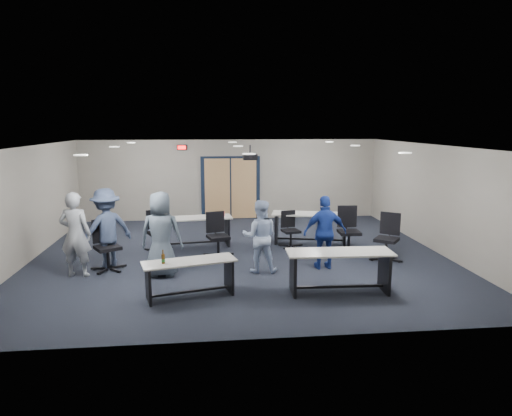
{
  "coord_description": "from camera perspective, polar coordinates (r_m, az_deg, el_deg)",
  "views": [
    {
      "loc": [
        -0.76,
        -10.9,
        3.21
      ],
      "look_at": [
        0.36,
        -0.3,
        1.25
      ],
      "focal_mm": 32.0,
      "sensor_mm": 36.0,
      "label": 1
    }
  ],
  "objects": [
    {
      "name": "person_gray",
      "position": [
        10.37,
        -21.65,
        -3.1
      ],
      "size": [
        0.73,
        0.54,
        1.83
      ],
      "primitive_type": "imported",
      "rotation": [
        0.0,
        0.0,
        2.99
      ],
      "color": "#9CA1AA",
      "rests_on": "floor"
    },
    {
      "name": "table_back_left",
      "position": [
        12.18,
        -7.63,
        -2.3
      ],
      "size": [
        2.02,
        0.88,
        0.92
      ],
      "rotation": [
        0.0,
        0.0,
        0.12
      ],
      "color": "#AFACA6",
      "rests_on": "floor"
    },
    {
      "name": "ceiling_can_lights",
      "position": [
        11.19,
        -2.17,
        7.67
      ],
      "size": [
        6.24,
        5.74,
        0.02
      ],
      "primitive_type": null,
      "color": "silver",
      "rests_on": "ceiling"
    },
    {
      "name": "person_navy",
      "position": [
        10.31,
        8.63,
        -3.03
      ],
      "size": [
        0.98,
        0.42,
        1.66
      ],
      "primitive_type": "imported",
      "rotation": [
        0.0,
        0.0,
        3.15
      ],
      "color": "navy",
      "rests_on": "floor"
    },
    {
      "name": "chair_back_b",
      "position": [
        11.15,
        -4.76,
        -3.41
      ],
      "size": [
        0.85,
        0.85,
        1.09
      ],
      "primitive_type": null,
      "rotation": [
        0.0,
        0.0,
        0.29
      ],
      "color": "black",
      "rests_on": "floor"
    },
    {
      "name": "ceiling",
      "position": [
        10.94,
        -2.08,
        7.76
      ],
      "size": [
        10.0,
        9.0,
        0.04
      ],
      "primitive_type": "cube",
      "color": "white",
      "rests_on": "back_wall"
    },
    {
      "name": "chair_loose_left",
      "position": [
        10.63,
        -18.07,
        -4.49
      ],
      "size": [
        0.98,
        0.98,
        1.13
      ],
      "primitive_type": null,
      "rotation": [
        0.0,
        0.0,
        0.53
      ],
      "color": "black",
      "rests_on": "floor"
    },
    {
      "name": "chair_back_c",
      "position": [
        12.04,
        4.38,
        -2.71
      ],
      "size": [
        0.72,
        0.72,
        0.95
      ],
      "primitive_type": null,
      "rotation": [
        0.0,
        0.0,
        0.23
      ],
      "color": "black",
      "rests_on": "floor"
    },
    {
      "name": "floor",
      "position": [
        11.39,
        -1.99,
        -5.93
      ],
      "size": [
        10.0,
        10.0,
        0.0
      ],
      "primitive_type": "plane",
      "color": "black",
      "rests_on": "ground"
    },
    {
      "name": "person_plaid",
      "position": [
        9.87,
        -11.77,
        -3.23
      ],
      "size": [
        0.96,
        0.7,
        1.83
      ],
      "primitive_type": "imported",
      "rotation": [
        0.0,
        0.0,
        3.01
      ],
      "color": "#505E6E",
      "rests_on": "floor"
    },
    {
      "name": "table_front_right",
      "position": [
        8.96,
        10.37,
        -6.95
      ],
      "size": [
        2.04,
        0.75,
        0.82
      ],
      "rotation": [
        0.0,
        0.0,
        -0.04
      ],
      "color": "#AFACA6",
      "rests_on": "floor"
    },
    {
      "name": "right_wall",
      "position": [
        12.47,
        21.55,
        1.13
      ],
      "size": [
        0.04,
        9.0,
        2.7
      ],
      "primitive_type": "cube",
      "color": "gray",
      "rests_on": "floor"
    },
    {
      "name": "table_front_left",
      "position": [
        8.71,
        -8.35,
        -7.9
      ],
      "size": [
        1.82,
        0.99,
        0.96
      ],
      "rotation": [
        0.0,
        0.0,
        0.25
      ],
      "color": "#AFACA6",
      "rests_on": "floor"
    },
    {
      "name": "person_back",
      "position": [
        10.72,
        -18.19,
        -2.49
      ],
      "size": [
        1.35,
        1.23,
        1.82
      ],
      "primitive_type": "imported",
      "rotation": [
        0.0,
        0.0,
        3.75
      ],
      "color": "#394767",
      "rests_on": "floor"
    },
    {
      "name": "front_wall",
      "position": [
        6.71,
        0.69,
        -5.66
      ],
      "size": [
        10.0,
        0.04,
        2.7
      ],
      "primitive_type": "cube",
      "color": "gray",
      "rests_on": "floor"
    },
    {
      "name": "exit_sign",
      "position": [
        15.39,
        -9.25,
        7.48
      ],
      "size": [
        0.32,
        0.07,
        0.18
      ],
      "color": "black",
      "rests_on": "back_wall"
    },
    {
      "name": "left_wall",
      "position": [
        11.84,
        -26.94,
        0.26
      ],
      "size": [
        0.04,
        9.0,
        2.7
      ],
      "primitive_type": "cube",
      "color": "gray",
      "rests_on": "floor"
    },
    {
      "name": "person_lightblue",
      "position": [
        9.97,
        0.49,
        -3.56
      ],
      "size": [
        0.85,
        0.7,
        1.6
      ],
      "primitive_type": "imported",
      "rotation": [
        0.0,
        0.0,
        3.01
      ],
      "color": "#B2C7EC",
      "rests_on": "floor"
    },
    {
      "name": "ceiling_projector",
      "position": [
        11.48,
        -0.74,
        6.42
      ],
      "size": [
        0.35,
        0.32,
        0.37
      ],
      "color": "black",
      "rests_on": "ceiling"
    },
    {
      "name": "chair_back_d",
      "position": [
        11.67,
        11.57,
        -2.75
      ],
      "size": [
        0.77,
        0.77,
        1.18
      ],
      "primitive_type": null,
      "rotation": [
        0.0,
        0.0,
        -0.04
      ],
      "color": "black",
      "rests_on": "floor"
    },
    {
      "name": "double_door",
      "position": [
        15.53,
        -3.19,
        2.44
      ],
      "size": [
        2.0,
        0.07,
        2.2
      ],
      "color": "black",
      "rests_on": "back_wall"
    },
    {
      "name": "chair_loose_right",
      "position": [
        11.24,
        16.03,
        -3.58
      ],
      "size": [
        1.0,
        1.0,
        1.14
      ],
      "primitive_type": null,
      "rotation": [
        0.0,
        0.0,
        -0.65
      ],
      "color": "black",
      "rests_on": "floor"
    },
    {
      "name": "chair_back_a",
      "position": [
        11.89,
        -12.18,
        -2.86
      ],
      "size": [
        0.87,
        0.87,
        1.05
      ],
      "primitive_type": null,
      "rotation": [
        0.0,
        0.0,
        0.41
      ],
      "color": "black",
      "rests_on": "floor"
    },
    {
      "name": "table_back_right",
      "position": [
        12.47,
        6.77,
        -1.86
      ],
      "size": [
        2.16,
        1.15,
        0.83
      ],
      "rotation": [
        0.0,
        0.0,
        -0.24
      ],
      "color": "#AFACA6",
      "rests_on": "floor"
    },
    {
      "name": "back_wall",
      "position": [
        15.53,
        -3.21,
        3.55
      ],
      "size": [
        10.0,
        0.04,
        2.7
      ],
      "primitive_type": "cube",
      "color": "gray",
      "rests_on": "floor"
    }
  ]
}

